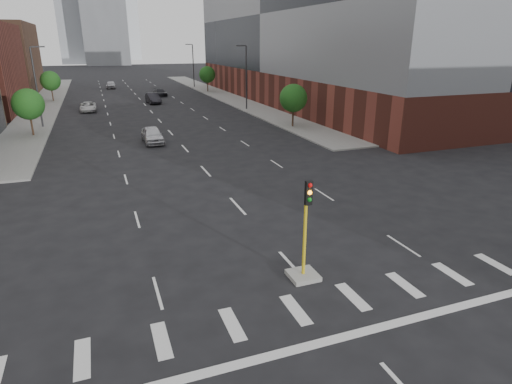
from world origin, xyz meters
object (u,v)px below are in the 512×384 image
car_far_left (88,107)px  car_deep_right (160,92)px  median_traffic_signal (304,258)px  car_distant (111,85)px  car_mid_right (153,98)px  car_near_left (152,135)px

car_far_left → car_deep_right: car_far_left is taller
median_traffic_signal → car_distant: median_traffic_signal is taller
car_mid_right → car_deep_right: 9.86m
median_traffic_signal → car_far_left: median_traffic_signal is taller
car_mid_right → car_deep_right: bearing=71.5°
car_near_left → car_deep_right: 39.54m
car_distant → car_deep_right: bearing=-61.8°
car_near_left → car_far_left: car_near_left is taller
median_traffic_signal → car_distant: bearing=92.6°
car_mid_right → car_far_left: (-9.97, -5.50, -0.16)m
median_traffic_signal → car_mid_right: bearing=88.5°
car_near_left → car_deep_right: bearing=79.4°
car_near_left → car_mid_right: (4.00, 29.47, 0.04)m
car_far_left → car_deep_right: (12.48, 15.03, -0.00)m
car_near_left → car_distant: size_ratio=1.00×
car_deep_right → car_distant: car_distant is taller
car_mid_right → median_traffic_signal: bearing=-95.2°
median_traffic_signal → car_distant: size_ratio=0.95×
car_mid_right → car_deep_right: (2.51, 9.53, -0.17)m
car_mid_right → car_distant: car_mid_right is taller
car_near_left → car_distant: bearing=90.2°
car_deep_right → car_distant: 19.31m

